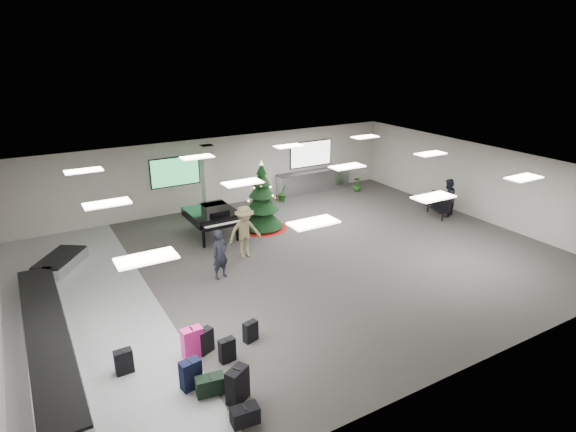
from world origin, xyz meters
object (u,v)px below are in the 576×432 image
bench (437,204)px  potted_plant_left (283,193)px  christmas_tree (262,206)px  potted_plant_right (357,184)px  traveler_b (245,232)px  pink_suitcase (192,343)px  traveler_bench (448,198)px  baggage_carousel (51,318)px  traveler_a (220,254)px  service_counter (314,181)px  grand_piano (213,215)px

bench → potted_plant_left: (-4.83, 5.18, -0.12)m
christmas_tree → potted_plant_right: 6.92m
bench → traveler_b: size_ratio=0.86×
pink_suitcase → traveler_bench: traveler_bench is taller
baggage_carousel → traveler_a: traveler_a is taller
christmas_tree → traveler_bench: (7.62, -2.75, -0.14)m
pink_suitcase → christmas_tree: 8.66m
traveler_b → christmas_tree: bearing=51.5°
baggage_carousel → service_counter: 14.50m
grand_piano → potted_plant_left: grand_piano is taller
grand_piano → potted_plant_right: grand_piano is taller
pink_suitcase → traveler_a: bearing=54.3°
potted_plant_left → pink_suitcase: bearing=-129.9°
baggage_carousel → potted_plant_left: (10.69, 6.13, 0.22)m
baggage_carousel → traveler_b: traveler_b is taller
service_counter → potted_plant_right: (1.95, -1.08, -0.18)m
baggage_carousel → potted_plant_right: (14.79, 5.65, 0.15)m
christmas_tree → potted_plant_right: bearing=18.2°
service_counter → potted_plant_right: bearing=-29.0°
traveler_a → traveler_bench: bearing=-11.9°
service_counter → christmas_tree: bearing=-144.9°
grand_piano → traveler_b: traveler_b is taller
baggage_carousel → pink_suitcase: pink_suitcase is taller
service_counter → traveler_bench: bearing=-63.2°
potted_plant_right → pink_suitcase: bearing=-143.3°
baggage_carousel → bench: (15.52, 0.95, 0.34)m
baggage_carousel → grand_piano: size_ratio=4.28×
potted_plant_right → potted_plant_left: bearing=173.4°
pink_suitcase → potted_plant_left: 12.22m
bench → traveler_a: 10.47m
traveler_bench → potted_plant_right: size_ratio=2.28×
traveler_bench → potted_plant_left: 7.48m
traveler_b → traveler_bench: bearing=-2.3°
baggage_carousel → pink_suitcase: bearing=-48.8°
baggage_carousel → traveler_a: bearing=3.2°
traveler_b → potted_plant_right: size_ratio=2.57×
traveler_b → traveler_bench: 9.44m
baggage_carousel → service_counter: size_ratio=2.40×
potted_plant_right → traveler_b: bearing=-152.8°
pink_suitcase → traveler_a: 4.19m
service_counter → pink_suitcase: size_ratio=5.06×
traveler_b → potted_plant_left: traveler_b is taller
bench → traveler_bench: traveler_bench is taller
pink_suitcase → potted_plant_left: (7.84, 9.38, 0.04)m
service_counter → potted_plant_left: 2.24m
baggage_carousel → potted_plant_right: size_ratio=13.21×
baggage_carousel → traveler_b: (6.45, 1.36, 0.73)m
bench → traveler_bench: (0.35, -0.20, 0.29)m
grand_piano → christmas_tree: bearing=-2.6°
christmas_tree → bench: 7.72m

